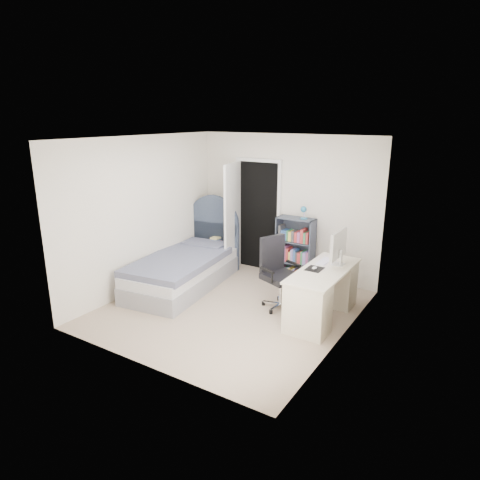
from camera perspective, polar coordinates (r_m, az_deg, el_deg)
The scene contains 8 objects.
room_shell at distance 6.08m, azimuth -1.34°, elevation 1.59°, with size 3.50×3.70×2.60m.
door at distance 7.77m, azimuth 0.23°, elevation 3.20°, with size 0.92×0.81×2.06m.
bed at distance 7.33m, azimuth -7.26°, elevation -3.63°, with size 1.33×2.37×1.39m.
nightstand at distance 8.01m, azimuth -2.91°, elevation -1.08°, with size 0.42×0.42×0.62m.
floor_lamp at distance 8.07m, azimuth -0.91°, elevation 0.39°, with size 0.20×0.20×1.43m.
bookcase at distance 7.36m, azimuth 7.33°, elevation -1.80°, with size 0.64×0.28×1.37m.
desk at distance 6.20m, azimuth 11.03°, elevation -6.73°, with size 0.60×1.50×1.23m.
office_chair at distance 6.41m, azimuth 5.02°, elevation -3.88°, with size 0.62×0.63×1.08m.
Camera 1 is at (3.25, -4.91, 2.79)m, focal length 32.00 mm.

